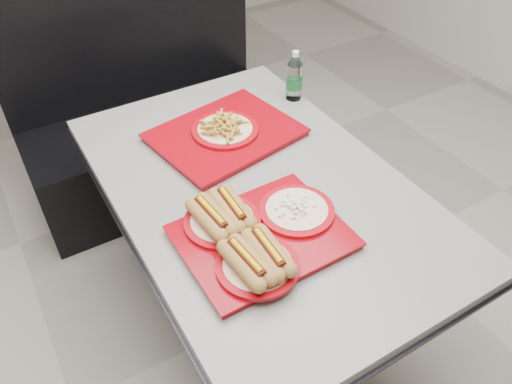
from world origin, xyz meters
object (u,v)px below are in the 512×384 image
diner_table (257,218)px  water_bottle (294,79)px  booth_bench (150,117)px  tray_far (225,131)px  tray_near (256,233)px

diner_table → water_bottle: 0.62m
water_bottle → booth_bench: bearing=120.2°
booth_bench → tray_far: size_ratio=2.38×
diner_table → booth_bench: booth_bench is taller
diner_table → tray_far: (0.03, 0.28, 0.19)m
diner_table → tray_near: 0.34m
tray_near → water_bottle: size_ratio=2.37×
diner_table → tray_near: bearing=-121.9°
tray_near → tray_far: (0.17, 0.51, -0.01)m
booth_bench → water_bottle: booth_bench is taller
diner_table → booth_bench: (0.00, 1.09, -0.18)m
diner_table → tray_near: (-0.14, -0.23, 0.20)m
booth_bench → tray_far: (0.03, -0.81, 0.38)m
tray_near → tray_far: size_ratio=0.87×
tray_far → water_bottle: 0.40m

